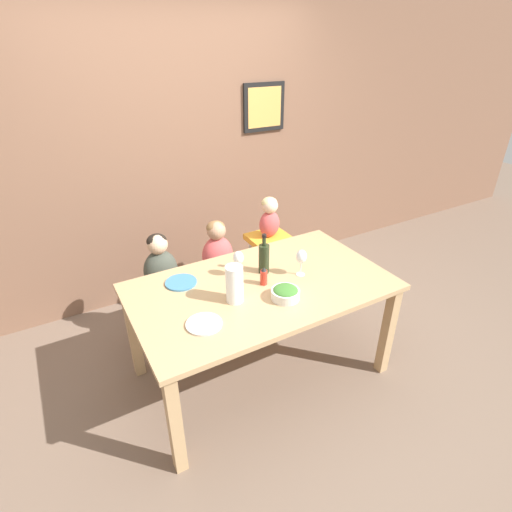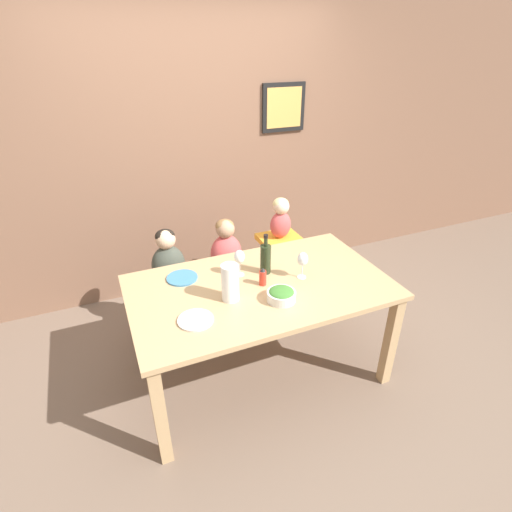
# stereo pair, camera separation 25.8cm
# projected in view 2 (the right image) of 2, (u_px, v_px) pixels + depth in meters

# --- Properties ---
(ground_plane) EXTENTS (14.00, 14.00, 0.00)m
(ground_plane) POSITION_uv_depth(u_px,v_px,m) (260.00, 370.00, 2.99)
(ground_plane) COLOR #705B4C
(wall_back) EXTENTS (10.00, 0.09, 2.70)m
(wall_back) POSITION_uv_depth(u_px,v_px,m) (195.00, 146.00, 3.48)
(wall_back) COLOR brown
(wall_back) RESTS_ON ground_plane
(dining_table) EXTENTS (1.70, 0.98, 0.76)m
(dining_table) POSITION_uv_depth(u_px,v_px,m) (260.00, 297.00, 2.66)
(dining_table) COLOR tan
(dining_table) RESTS_ON ground_plane
(chair_far_left) EXTENTS (0.41, 0.37, 0.46)m
(chair_far_left) POSITION_uv_depth(u_px,v_px,m) (172.00, 291.00, 3.23)
(chair_far_left) COLOR silver
(chair_far_left) RESTS_ON ground_plane
(chair_far_center) EXTENTS (0.41, 0.37, 0.46)m
(chair_far_center) POSITION_uv_depth(u_px,v_px,m) (227.00, 279.00, 3.39)
(chair_far_center) COLOR silver
(chair_far_center) RESTS_ON ground_plane
(chair_right_highchair) EXTENTS (0.35, 0.32, 0.68)m
(chair_right_highchair) POSITION_uv_depth(u_px,v_px,m) (280.00, 253.00, 3.49)
(chair_right_highchair) COLOR silver
(chair_right_highchair) RESTS_ON ground_plane
(person_child_left) EXTENTS (0.26, 0.19, 0.47)m
(person_child_left) POSITION_uv_depth(u_px,v_px,m) (168.00, 258.00, 3.08)
(person_child_left) COLOR #3D4238
(person_child_left) RESTS_ON chair_far_left
(person_child_center) EXTENTS (0.26, 0.19, 0.47)m
(person_child_center) POSITION_uv_depth(u_px,v_px,m) (226.00, 247.00, 3.24)
(person_child_center) COLOR #C64C4C
(person_child_center) RESTS_ON chair_far_center
(person_baby_right) EXTENTS (0.18, 0.14, 0.35)m
(person_baby_right) POSITION_uv_depth(u_px,v_px,m) (281.00, 217.00, 3.32)
(person_baby_right) COLOR #C64C4C
(person_baby_right) RESTS_ON chair_right_highchair
(wine_bottle) EXTENTS (0.07, 0.07, 0.29)m
(wine_bottle) POSITION_uv_depth(u_px,v_px,m) (266.00, 258.00, 2.70)
(wine_bottle) COLOR #232D19
(wine_bottle) RESTS_ON dining_table
(paper_towel_roll) EXTENTS (0.11, 0.11, 0.24)m
(paper_towel_roll) POSITION_uv_depth(u_px,v_px,m) (230.00, 283.00, 2.42)
(paper_towel_roll) COLOR white
(paper_towel_roll) RESTS_ON dining_table
(wine_glass_near) EXTENTS (0.07, 0.07, 0.19)m
(wine_glass_near) POSITION_uv_depth(u_px,v_px,m) (303.00, 260.00, 2.63)
(wine_glass_near) COLOR white
(wine_glass_near) RESTS_ON dining_table
(wine_glass_far) EXTENTS (0.07, 0.07, 0.19)m
(wine_glass_far) POSITION_uv_depth(u_px,v_px,m) (239.00, 257.00, 2.66)
(wine_glass_far) COLOR white
(wine_glass_far) RESTS_ON dining_table
(salad_bowl_large) EXTENTS (0.18, 0.18, 0.08)m
(salad_bowl_large) POSITION_uv_depth(u_px,v_px,m) (281.00, 295.00, 2.45)
(salad_bowl_large) COLOR silver
(salad_bowl_large) RESTS_ON dining_table
(dinner_plate_front_left) EXTENTS (0.21, 0.21, 0.01)m
(dinner_plate_front_left) POSITION_uv_depth(u_px,v_px,m) (196.00, 320.00, 2.28)
(dinner_plate_front_left) COLOR silver
(dinner_plate_front_left) RESTS_ON dining_table
(dinner_plate_back_left) EXTENTS (0.21, 0.21, 0.01)m
(dinner_plate_back_left) POSITION_uv_depth(u_px,v_px,m) (182.00, 278.00, 2.68)
(dinner_plate_back_left) COLOR teal
(dinner_plate_back_left) RESTS_ON dining_table
(condiment_bottle_hot_sauce) EXTENTS (0.05, 0.05, 0.13)m
(condiment_bottle_hot_sauce) POSITION_uv_depth(u_px,v_px,m) (263.00, 277.00, 2.59)
(condiment_bottle_hot_sauce) COLOR red
(condiment_bottle_hot_sauce) RESTS_ON dining_table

